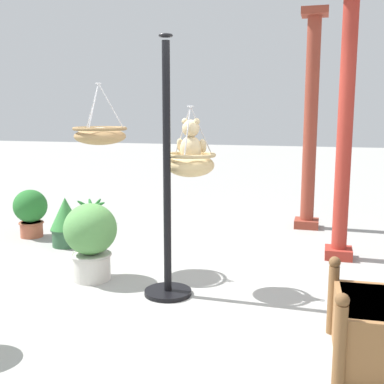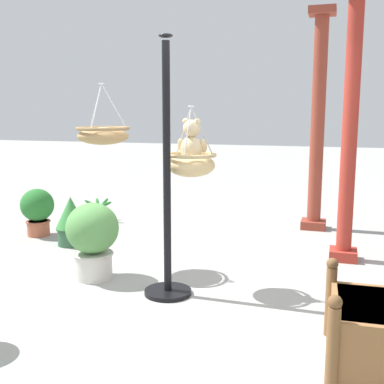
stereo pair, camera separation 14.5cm
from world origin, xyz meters
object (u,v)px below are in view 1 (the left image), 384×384
at_px(teddy_bear, 191,144).
at_px(potted_plant_bushy_green, 91,212).
at_px(display_pole_central, 167,219).
at_px(greenhouse_pillar_far_back, 345,132).
at_px(greenhouse_pillar_left, 310,125).
at_px(hanging_basket_left_high, 100,135).
at_px(potted_plant_tall_leafy, 31,211).
at_px(potted_plant_flowering_red, 91,238).
at_px(potted_plant_small_succulent, 66,221).
at_px(hanging_basket_with_teddy, 191,163).

distance_m(teddy_bear, potted_plant_bushy_green, 3.40).
height_order(display_pole_central, greenhouse_pillar_far_back, greenhouse_pillar_far_back).
xyz_separation_m(display_pole_central, teddy_bear, (0.15, 0.27, 0.68)).
xyz_separation_m(greenhouse_pillar_left, greenhouse_pillar_far_back, (0.42, -1.44, -0.03)).
bearing_deg(hanging_basket_left_high, potted_plant_tall_leafy, 147.93).
height_order(greenhouse_pillar_left, potted_plant_flowering_red, greenhouse_pillar_left).
height_order(potted_plant_tall_leafy, potted_plant_small_succulent, potted_plant_tall_leafy).
height_order(display_pole_central, teddy_bear, display_pole_central).
distance_m(greenhouse_pillar_left, potted_plant_tall_leafy, 4.07).
xyz_separation_m(teddy_bear, greenhouse_pillar_left, (1.00, 2.76, 0.10)).
relative_size(potted_plant_bushy_green, potted_plant_small_succulent, 0.76).
xyz_separation_m(display_pole_central, potted_plant_small_succulent, (-1.76, 1.21, -0.40)).
xyz_separation_m(hanging_basket_with_teddy, potted_plant_tall_leafy, (-2.60, 1.24, -0.84)).
height_order(display_pole_central, hanging_basket_with_teddy, display_pole_central).
bearing_deg(greenhouse_pillar_left, display_pole_central, -110.76).
height_order(teddy_bear, potted_plant_small_succulent, teddy_bear).
distance_m(hanging_basket_with_teddy, potted_plant_small_succulent, 2.31).
bearing_deg(display_pole_central, hanging_basket_left_high, 150.08).
xyz_separation_m(display_pole_central, greenhouse_pillar_far_back, (1.57, 1.59, 0.75)).
bearing_deg(greenhouse_pillar_left, teddy_bear, -109.90).
xyz_separation_m(greenhouse_pillar_left, potted_plant_small_succulent, (-2.91, -1.82, -1.17)).
relative_size(hanging_basket_with_teddy, greenhouse_pillar_left, 0.21).
relative_size(hanging_basket_with_teddy, teddy_bear, 1.59).
xyz_separation_m(hanging_basket_with_teddy, greenhouse_pillar_left, (1.00, 2.78, 0.28)).
bearing_deg(potted_plant_small_succulent, potted_plant_bushy_green, 103.78).
bearing_deg(teddy_bear, hanging_basket_left_high, 166.77).
xyz_separation_m(hanging_basket_left_high, potted_plant_small_succulent, (-0.86, 0.69, -1.13)).
bearing_deg(potted_plant_flowering_red, greenhouse_pillar_far_back, 30.22).
distance_m(potted_plant_flowering_red, potted_plant_small_succulent, 1.37).
distance_m(hanging_basket_with_teddy, potted_plant_flowering_red, 1.28).
height_order(hanging_basket_left_high, potted_plant_bushy_green, hanging_basket_left_high).
relative_size(greenhouse_pillar_far_back, potted_plant_small_succulent, 4.85).
height_order(teddy_bear, potted_plant_tall_leafy, teddy_bear).
height_order(display_pole_central, potted_plant_tall_leafy, display_pole_central).
relative_size(display_pole_central, greenhouse_pillar_left, 0.76).
bearing_deg(potted_plant_small_succulent, hanging_basket_with_teddy, -26.77).
height_order(teddy_bear, greenhouse_pillar_left, greenhouse_pillar_left).
bearing_deg(hanging_basket_left_high, hanging_basket_with_teddy, -14.33).
relative_size(hanging_basket_left_high, greenhouse_pillar_left, 0.20).
xyz_separation_m(teddy_bear, potted_plant_tall_leafy, (-2.60, 1.21, -1.03)).
xyz_separation_m(hanging_basket_left_high, potted_plant_flowering_red, (0.03, -0.34, -1.01)).
bearing_deg(greenhouse_pillar_left, potted_plant_tall_leafy, -156.72).
relative_size(display_pole_central, potted_plant_bushy_green, 4.91).
height_order(greenhouse_pillar_far_back, potted_plant_bushy_green, greenhouse_pillar_far_back).
height_order(potted_plant_flowering_red, potted_plant_small_succulent, potted_plant_flowering_red).
relative_size(greenhouse_pillar_far_back, potted_plant_bushy_green, 6.36).
bearing_deg(teddy_bear, hanging_basket_with_teddy, -90.00).
relative_size(hanging_basket_with_teddy, potted_plant_small_succulent, 1.05).
bearing_deg(potted_plant_bushy_green, potted_plant_small_succulent, -76.22).
distance_m(teddy_bear, potted_plant_flowering_red, 1.40).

